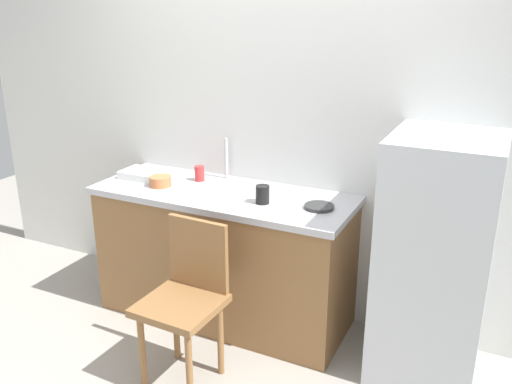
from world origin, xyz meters
name	(u,v)px	position (x,y,z in m)	size (l,w,h in m)	color
ground_plane	(202,379)	(0.00, 0.00, 0.00)	(8.00, 8.00, 0.00)	#9E998E
back_wall	(277,130)	(0.00, 1.00, 1.20)	(4.80, 0.10, 2.41)	silver
cabinet_base	(225,258)	(-0.21, 0.65, 0.41)	(1.60, 0.60, 0.83)	olive
countertop	(223,194)	(-0.21, 0.65, 0.85)	(1.64, 0.64, 0.04)	#B7B7BC
faucet	(226,158)	(-0.32, 0.90, 1.00)	(0.02, 0.02, 0.27)	#B7B7BC
refrigerator	(435,260)	(1.08, 0.64, 0.68)	(0.55, 0.61, 1.35)	silver
chair	(187,295)	(-0.08, 0.02, 0.50)	(0.42, 0.42, 0.89)	olive
dish_tray	(143,174)	(-0.82, 0.66, 0.89)	(0.28, 0.20, 0.05)	white
terracotta_bowl	(160,181)	(-0.62, 0.57, 0.90)	(0.14, 0.14, 0.06)	#C67042
hotplate	(319,207)	(0.43, 0.63, 0.88)	(0.17, 0.17, 0.02)	#2D2D2D
cup_black	(263,194)	(0.10, 0.57, 0.92)	(0.08, 0.08, 0.11)	black
cup_red	(200,173)	(-0.45, 0.77, 0.92)	(0.06, 0.06, 0.10)	red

